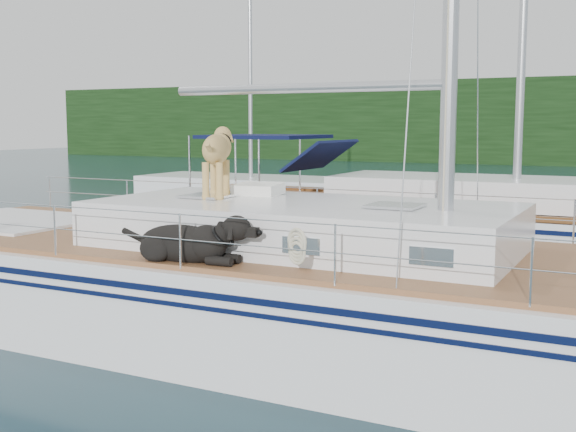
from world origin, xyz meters
The scene contains 4 objects.
ground centered at (0.00, 0.00, 0.00)m, with size 120.00×120.00×0.00m, color black.
main_sailboat centered at (0.09, -0.01, 0.68)m, with size 12.00×3.80×14.01m.
neighbor_sailboat centered at (0.00, 6.52, 0.63)m, with size 11.00×3.50×13.30m.
bg_boat_west centered at (-8.00, 14.00, 0.45)m, with size 8.00×3.00×11.65m.
Camera 1 is at (4.68, -8.00, 2.76)m, focal length 45.00 mm.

